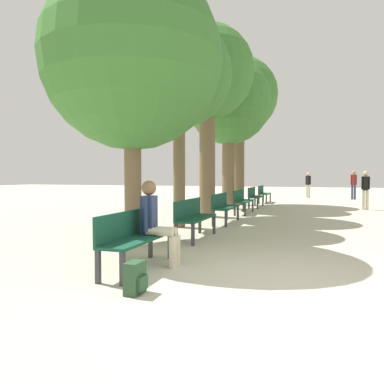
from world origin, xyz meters
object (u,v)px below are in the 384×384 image
at_px(bench_row_0, 133,234).
at_px(bench_row_2, 223,205).
at_px(pedestrian_near, 308,183).
at_px(backpack, 135,278).
at_px(tree_row_2, 207,75).
at_px(tree_row_0, 132,60).
at_px(bench_row_4, 254,195).
at_px(person_seated, 156,220).
at_px(bench_row_5, 263,192).
at_px(pedestrian_mid, 366,188).
at_px(bench_row_3, 242,199).
at_px(tree_row_1, 179,75).
at_px(tree_row_4, 239,97).
at_px(bench_row_1, 193,215).
at_px(tree_row_3, 229,103).
at_px(pedestrian_far, 354,183).

distance_m(bench_row_0, bench_row_2, 5.61).
bearing_deg(pedestrian_near, backpack, -94.20).
bearing_deg(bench_row_0, pedestrian_near, 83.93).
bearing_deg(tree_row_2, tree_row_0, -90.00).
height_order(bench_row_4, backpack, bench_row_4).
bearing_deg(tree_row_2, bench_row_0, -82.60).
bearing_deg(person_seated, bench_row_5, 90.94).
height_order(bench_row_0, pedestrian_mid, pedestrian_mid).
xyz_separation_m(bench_row_3, pedestrian_mid, (4.41, 3.02, 0.37)).
relative_size(tree_row_1, tree_row_4, 0.79).
bearing_deg(bench_row_2, bench_row_4, 90.00).
bearing_deg(tree_row_2, bench_row_1, -77.87).
xyz_separation_m(tree_row_2, tree_row_3, (0.00, 3.12, -0.36)).
bearing_deg(person_seated, bench_row_2, 92.44).
xyz_separation_m(bench_row_0, backpack, (0.56, -1.02, -0.33)).
bearing_deg(tree_row_3, pedestrian_mid, 12.88).
bearing_deg(tree_row_3, tree_row_0, -90.00).
bearing_deg(tree_row_2, tree_row_1, -90.00).
relative_size(tree_row_1, tree_row_3, 0.89).
bearing_deg(tree_row_4, bench_row_1, -84.51).
relative_size(tree_row_3, pedestrian_far, 3.74).
distance_m(bench_row_1, tree_row_3, 8.39).
relative_size(bench_row_0, bench_row_3, 1.00).
bearing_deg(bench_row_5, backpack, -87.89).
bearing_deg(pedestrian_mid, bench_row_2, -127.12).
bearing_deg(pedestrian_far, tree_row_4, -133.56).
xyz_separation_m(bench_row_4, tree_row_0, (-0.92, -9.45, 3.13)).
relative_size(bench_row_3, backpack, 4.42).
bearing_deg(bench_row_2, pedestrian_mid, 52.88).
relative_size(tree_row_2, pedestrian_mid, 4.07).
xyz_separation_m(bench_row_0, person_seated, (0.23, 0.32, 0.18)).
bearing_deg(bench_row_4, backpack, -87.40).
height_order(tree_row_3, tree_row_4, tree_row_4).
bearing_deg(bench_row_2, pedestrian_near, 81.47).
bearing_deg(tree_row_1, tree_row_0, -90.00).
relative_size(person_seated, backpack, 3.44).
xyz_separation_m(bench_row_0, bench_row_5, (0.00, 14.03, 0.00)).
bearing_deg(bench_row_0, tree_row_4, 94.25).
xyz_separation_m(tree_row_3, pedestrian_near, (2.97, 9.02, -3.44)).
height_order(bench_row_2, tree_row_2, tree_row_2).
bearing_deg(bench_row_2, bench_row_0, -90.00).
bearing_deg(pedestrian_near, bench_row_2, -98.53).
bearing_deg(pedestrian_far, backpack, -101.75).
xyz_separation_m(tree_row_3, backpack, (1.48, -11.24, -4.15)).
height_order(bench_row_1, tree_row_1, tree_row_1).
xyz_separation_m(bench_row_0, bench_row_2, (0.00, 5.61, 0.00)).
distance_m(bench_row_3, tree_row_4, 6.09).
height_order(bench_row_1, bench_row_5, same).
relative_size(bench_row_5, backpack, 4.42).
distance_m(person_seated, pedestrian_far, 18.34).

